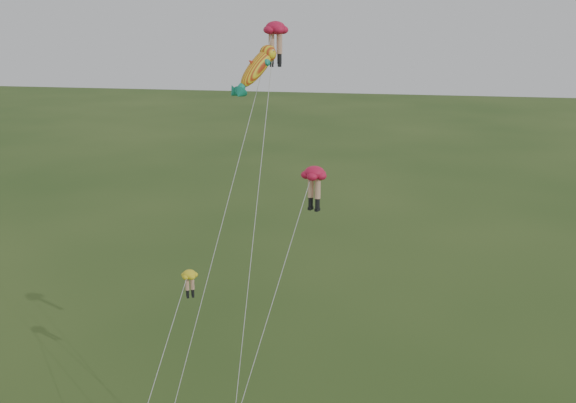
# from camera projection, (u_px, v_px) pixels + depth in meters

# --- Properties ---
(legs_kite_red_high) EXTENTS (4.75, 10.82, 20.25)m
(legs_kite_red_high) POSITION_uv_depth(u_px,v_px,m) (273.00, 40.00, 32.60)
(legs_kite_red_high) COLOR red
(legs_kite_red_high) RESTS_ON ground
(legs_kite_red_mid) EXTENTS (4.40, 7.91, 13.81)m
(legs_kite_red_mid) POSITION_uv_depth(u_px,v_px,m) (312.00, 183.00, 29.79)
(legs_kite_red_mid) COLOR red
(legs_kite_red_mid) RESTS_ON ground
(legs_kite_yellow) EXTENTS (1.63, 9.17, 8.12)m
(legs_kite_yellow) POSITION_uv_depth(u_px,v_px,m) (186.00, 288.00, 32.25)
(legs_kite_yellow) COLOR yellow
(legs_kite_yellow) RESTS_ON ground
(fish_kite) EXTENTS (2.35, 10.13, 19.38)m
(fish_kite) POSITION_uv_depth(u_px,v_px,m) (258.00, 69.00, 31.34)
(fish_kite) COLOR yellow
(fish_kite) RESTS_ON ground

